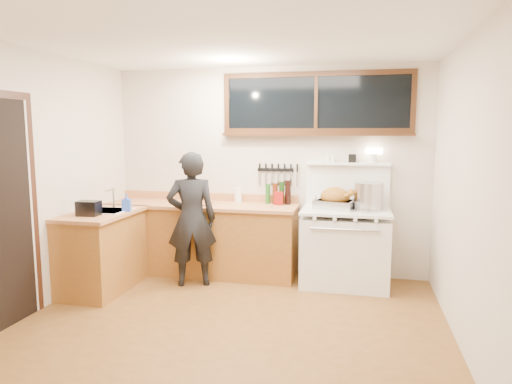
% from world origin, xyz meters
% --- Properties ---
extents(ground_plane, '(4.00, 3.50, 0.02)m').
position_xyz_m(ground_plane, '(0.00, 0.00, -0.01)').
color(ground_plane, brown).
extents(room_shell, '(4.10, 3.60, 2.65)m').
position_xyz_m(room_shell, '(0.00, 0.00, 1.65)').
color(room_shell, beige).
rests_on(room_shell, ground).
extents(counter_back, '(2.44, 0.64, 1.00)m').
position_xyz_m(counter_back, '(-0.80, 1.45, 0.45)').
color(counter_back, brown).
rests_on(counter_back, ground).
extents(counter_left, '(0.64, 1.09, 0.90)m').
position_xyz_m(counter_left, '(-1.70, 0.62, 0.45)').
color(counter_left, brown).
rests_on(counter_left, ground).
extents(sink_unit, '(0.50, 0.45, 0.37)m').
position_xyz_m(sink_unit, '(-1.68, 0.70, 0.85)').
color(sink_unit, white).
rests_on(sink_unit, counter_left).
extents(vintage_stove, '(1.02, 0.74, 1.60)m').
position_xyz_m(vintage_stove, '(1.00, 1.41, 0.47)').
color(vintage_stove, white).
rests_on(vintage_stove, ground).
extents(back_window, '(2.32, 0.13, 0.77)m').
position_xyz_m(back_window, '(0.60, 1.72, 2.06)').
color(back_window, black).
rests_on(back_window, room_shell).
extents(knife_strip, '(0.52, 0.03, 0.28)m').
position_xyz_m(knife_strip, '(0.12, 1.73, 1.31)').
color(knife_strip, black).
rests_on(knife_strip, room_shell).
extents(man, '(0.67, 0.56, 1.57)m').
position_xyz_m(man, '(-0.75, 1.00, 0.79)').
color(man, black).
rests_on(man, ground).
extents(soap_bottle, '(0.11, 0.11, 0.20)m').
position_xyz_m(soap_bottle, '(-1.43, 0.73, 1.00)').
color(soap_bottle, blue).
rests_on(soap_bottle, counter_left).
extents(toaster, '(0.24, 0.17, 0.16)m').
position_xyz_m(toaster, '(-1.70, 0.40, 0.98)').
color(toaster, black).
rests_on(toaster, counter_left).
extents(cutting_board, '(0.38, 0.30, 0.13)m').
position_xyz_m(cutting_board, '(-0.84, 1.41, 0.95)').
color(cutting_board, '#BC7B4A').
rests_on(cutting_board, counter_back).
extents(roast_turkey, '(0.51, 0.43, 0.25)m').
position_xyz_m(roast_turkey, '(0.87, 1.46, 1.00)').
color(roast_turkey, silver).
rests_on(roast_turkey, vintage_stove).
extents(stockpot, '(0.43, 0.43, 0.32)m').
position_xyz_m(stockpot, '(1.25, 1.46, 1.06)').
color(stockpot, silver).
rests_on(stockpot, vintage_stove).
extents(saucepan, '(0.18, 0.27, 0.11)m').
position_xyz_m(saucepan, '(1.16, 1.61, 0.95)').
color(saucepan, silver).
rests_on(saucepan, vintage_stove).
extents(pot_lid, '(0.24, 0.24, 0.04)m').
position_xyz_m(pot_lid, '(1.22, 1.31, 0.91)').
color(pot_lid, silver).
rests_on(pot_lid, vintage_stove).
extents(coffee_tin, '(0.11, 0.09, 0.16)m').
position_xyz_m(coffee_tin, '(0.18, 1.56, 0.98)').
color(coffee_tin, maroon).
rests_on(coffee_tin, counter_back).
extents(pitcher, '(0.11, 0.11, 0.19)m').
position_xyz_m(pitcher, '(-0.37, 1.66, 0.99)').
color(pitcher, white).
rests_on(pitcher, counter_back).
extents(bottle_cluster, '(0.32, 0.07, 0.30)m').
position_xyz_m(bottle_cluster, '(0.17, 1.63, 1.04)').
color(bottle_cluster, black).
rests_on(bottle_cluster, counter_back).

